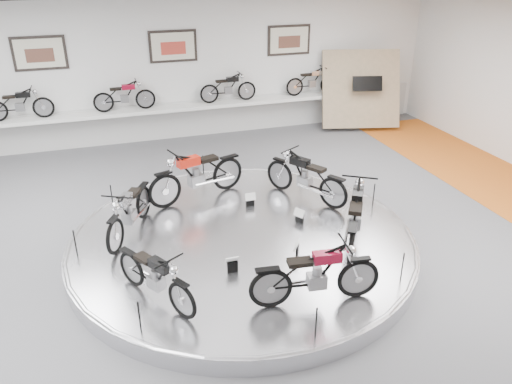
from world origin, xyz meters
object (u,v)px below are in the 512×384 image
object	(u,v)px
shelf	(179,108)
bike_e	(316,274)
bike_b	(197,174)
bike_d	(155,276)
bike_f	(356,215)
display_platform	(242,242)
bike_c	(129,210)
bike_a	(306,176)

from	to	relation	value
shelf	bike_e	distance (m)	8.64
bike_b	bike_d	xyz separation A→B (m)	(-1.33, -3.25, -0.12)
bike_d	bike_e	world-z (taller)	bike_e
bike_b	bike_f	distance (m)	3.52
display_platform	bike_c	world-z (taller)	bike_c
bike_b	bike_e	xyz separation A→B (m)	(0.92, -4.03, -0.06)
bike_c	bike_e	world-z (taller)	bike_e
shelf	bike_d	size ratio (longest dim) A/B	7.32
display_platform	bike_f	bearing A→B (deg)	-24.70
display_platform	bike_a	size ratio (longest dim) A/B	3.64
shelf	display_platform	bearing A→B (deg)	-90.00
bike_a	bike_f	xyz separation A→B (m)	(0.13, -1.92, 0.04)
shelf	bike_c	bearing A→B (deg)	-108.99
bike_d	bike_f	distance (m)	3.69
bike_d	display_platform	bearing A→B (deg)	98.44
display_platform	bike_b	xyz separation A→B (m)	(-0.45, 1.80, 0.71)
bike_c	bike_a	bearing A→B (deg)	123.27
bike_c	bike_f	bearing A→B (deg)	95.44
bike_a	bike_e	xyz separation A→B (m)	(-1.26, -3.29, -0.02)
bike_d	bike_f	world-z (taller)	bike_f
shelf	bike_a	distance (m)	5.61
bike_e	bike_a	bearing A→B (deg)	76.59
bike_b	bike_c	xyz separation A→B (m)	(-1.51, -1.10, -0.07)
bike_a	bike_b	distance (m)	2.30
bike_f	bike_d	bearing A→B (deg)	131.70
shelf	bike_b	size ratio (longest dim) A/B	5.73
bike_a	bike_f	distance (m)	1.93
bike_a	bike_f	bearing A→B (deg)	153.18
bike_b	bike_f	xyz separation A→B (m)	(2.31, -2.66, -0.01)
bike_f	bike_b	bearing A→B (deg)	73.47
bike_b	bike_c	world-z (taller)	bike_b
bike_a	bike_c	bearing A→B (deg)	64.76
bike_b	display_platform	bearing A→B (deg)	86.29
display_platform	bike_f	distance (m)	2.16
bike_a	bike_d	xyz separation A→B (m)	(-3.51, -2.51, -0.08)
shelf	bike_e	xyz separation A→B (m)	(0.46, -8.63, -0.20)
shelf	bike_c	distance (m)	6.02
bike_b	bike_c	distance (m)	1.86
bike_a	display_platform	bearing A→B (deg)	90.94
bike_b	bike_e	world-z (taller)	bike_b
shelf	bike_c	size ratio (longest dim) A/B	6.56
display_platform	bike_c	size ratio (longest dim) A/B	3.82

